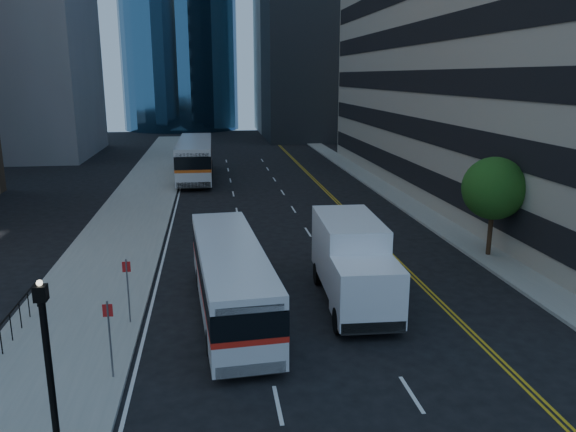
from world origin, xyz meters
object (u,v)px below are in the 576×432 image
object	(u,v)px
bus_front	(230,277)
box_truck	(353,262)
lamp_post	(49,367)
bus_rear	(195,158)
street_tree	(494,189)

from	to	relation	value
bus_front	box_truck	bearing A→B (deg)	0.81
lamp_post	box_truck	xyz separation A→B (m)	(9.45, 9.03, -0.93)
lamp_post	bus_rear	distance (m)	39.70
street_tree	bus_front	bearing A→B (deg)	-158.30
lamp_post	bus_rear	size ratio (longest dim) A/B	0.34
street_tree	lamp_post	size ratio (longest dim) A/B	1.12
lamp_post	bus_rear	world-z (taller)	lamp_post
box_truck	lamp_post	bearing A→B (deg)	-134.03
lamp_post	bus_front	xyz separation A→B (m)	(4.43, 8.60, -1.18)
lamp_post	bus_rear	bearing A→B (deg)	86.53
bus_rear	box_truck	bearing A→B (deg)	-76.63
box_truck	bus_rear	bearing A→B (deg)	105.23
street_tree	bus_front	size ratio (longest dim) A/B	0.46
bus_rear	box_truck	distance (m)	31.38
bus_rear	bus_front	bearing A→B (deg)	-85.87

